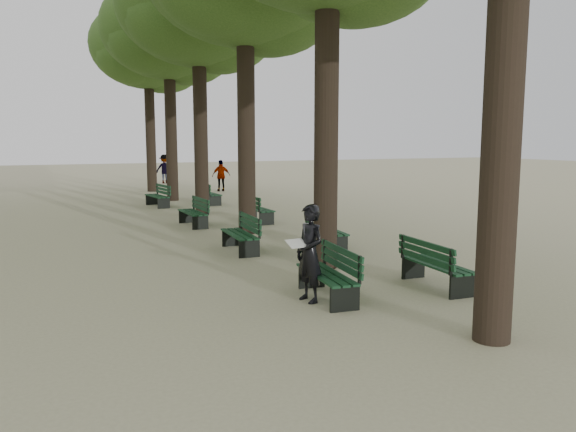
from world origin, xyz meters
name	(u,v)px	position (x,y,z in m)	size (l,w,h in m)	color
ground	(330,314)	(0.00, 0.00, 0.00)	(120.00, 120.00, 0.00)	#B1AC86
tree_central_3	(198,5)	(1.50, 13.00, 7.65)	(6.00, 6.00, 9.95)	#33261C
tree_central_4	(168,30)	(1.50, 18.00, 7.65)	(6.00, 6.00, 9.95)	#33261C
tree_central_5	(148,46)	(1.50, 23.00, 7.65)	(6.00, 6.00, 9.95)	#33261C
bench_left_0	(327,284)	(0.37, 0.80, 0.27)	(0.76, 1.85, 0.92)	black
bench_left_1	(240,241)	(0.37, 5.44, 0.27)	(0.66, 1.83, 0.92)	black
bench_left_2	(193,218)	(0.37, 10.05, 0.27)	(0.63, 1.82, 0.92)	black
bench_left_3	(157,200)	(0.37, 15.87, 0.27)	(0.79, 1.86, 0.92)	black
bench_right_0	(436,274)	(2.63, 0.61, 0.27)	(0.68, 1.83, 0.92)	black
bench_right_1	(327,237)	(2.63, 5.05, 0.27)	(0.77, 1.85, 0.92)	black
bench_right_2	(258,214)	(2.63, 10.03, 0.27)	(0.59, 1.80, 0.92)	black
bench_right_3	(210,198)	(2.63, 15.89, 0.27)	(0.66, 1.83, 0.92)	black
man_with_map	(310,253)	(0.02, 0.79, 0.86)	(0.67, 0.74, 1.71)	black
pedestrian_b	(165,169)	(3.31, 28.29, 0.92)	(1.19, 0.37, 1.84)	#262628
pedestrian_c	(221,176)	(4.95, 21.51, 0.85)	(0.99, 0.34, 1.70)	#262628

